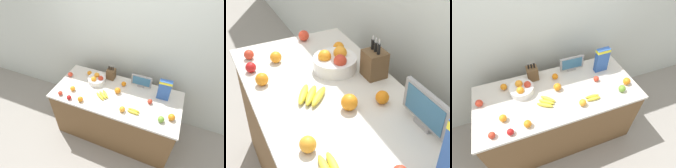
% 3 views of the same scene
% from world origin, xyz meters
% --- Properties ---
extents(ground_plane, '(14.00, 14.00, 0.00)m').
position_xyz_m(ground_plane, '(0.00, 0.00, 0.00)').
color(ground_plane, gray).
extents(wall_back, '(9.00, 0.06, 2.60)m').
position_xyz_m(wall_back, '(0.00, 0.63, 1.30)').
color(wall_back, silver).
rests_on(wall_back, ground_plane).
extents(counter, '(1.83, 0.82, 0.87)m').
position_xyz_m(counter, '(0.00, 0.00, 0.43)').
color(counter, brown).
rests_on(counter, ground_plane).
extents(knife_block, '(0.13, 0.12, 0.26)m').
position_xyz_m(knife_block, '(-0.21, 0.31, 0.95)').
color(knife_block, brown).
rests_on(knife_block, counter).
extents(small_monitor, '(0.30, 0.03, 0.20)m').
position_xyz_m(small_monitor, '(0.28, 0.29, 0.98)').
color(small_monitor, gray).
rests_on(small_monitor, counter).
extents(cereal_box, '(0.17, 0.07, 0.31)m').
position_xyz_m(cereal_box, '(0.63, 0.17, 1.04)').
color(cereal_box, '#2D56A8').
rests_on(cereal_box, counter).
extents(fruit_bowl, '(0.27, 0.27, 0.14)m').
position_xyz_m(fruit_bowl, '(-0.37, 0.14, 0.92)').
color(fruit_bowl, silver).
rests_on(fruit_bowl, counter).
extents(banana_bunch_left, '(0.16, 0.08, 0.04)m').
position_xyz_m(banana_bunch_left, '(0.33, -0.22, 0.89)').
color(banana_bunch_left, yellow).
rests_on(banana_bunch_left, counter).
extents(banana_bunch_right, '(0.22, 0.21, 0.04)m').
position_xyz_m(banana_bunch_right, '(-0.16, -0.11, 0.89)').
color(banana_bunch_right, yellow).
rests_on(banana_bunch_right, counter).
extents(apple_rear, '(0.08, 0.08, 0.08)m').
position_xyz_m(apple_rear, '(-0.83, 0.10, 0.91)').
color(apple_rear, red).
rests_on(apple_rear, counter).
extents(apple_rightmost, '(0.06, 0.06, 0.06)m').
position_xyz_m(apple_rightmost, '(-0.73, -0.31, 0.90)').
color(apple_rightmost, red).
rests_on(apple_rightmost, counter).
extents(apple_front, '(0.07, 0.07, 0.07)m').
position_xyz_m(apple_front, '(0.49, 0.01, 0.90)').
color(apple_front, red).
rests_on(apple_front, counter).
extents(apple_middle, '(0.08, 0.08, 0.08)m').
position_xyz_m(apple_middle, '(0.68, -0.23, 0.91)').
color(apple_middle, '#6B9E33').
rests_on(apple_middle, counter).
extents(apple_leftmost, '(0.06, 0.06, 0.06)m').
position_xyz_m(apple_leftmost, '(-0.57, -0.34, 0.90)').
color(apple_leftmost, red).
rests_on(apple_leftmost, counter).
extents(orange_back_center, '(0.08, 0.08, 0.08)m').
position_xyz_m(orange_back_center, '(-0.41, -0.31, 0.91)').
color(orange_back_center, orange).
rests_on(orange_back_center, counter).
extents(orange_mid_left, '(0.07, 0.07, 0.07)m').
position_xyz_m(orange_mid_left, '(0.04, 0.22, 0.90)').
color(orange_mid_left, orange).
rests_on(orange_mid_left, counter).
extents(orange_mid_right, '(0.07, 0.07, 0.07)m').
position_xyz_m(orange_mid_right, '(-0.56, 0.25, 0.91)').
color(orange_mid_right, orange).
rests_on(orange_mid_right, counter).
extents(orange_front_left, '(0.09, 0.09, 0.09)m').
position_xyz_m(orange_front_left, '(0.79, -0.15, 0.91)').
color(orange_front_left, orange).
rests_on(orange_front_left, counter).
extents(orange_front_right, '(0.07, 0.07, 0.07)m').
position_xyz_m(orange_front_right, '(-0.62, -0.17, 0.91)').
color(orange_front_right, orange).
rests_on(orange_front_right, counter).
extents(orange_near_bowl, '(0.08, 0.08, 0.08)m').
position_xyz_m(orange_near_bowl, '(0.19, -0.26, 0.91)').
color(orange_near_bowl, orange).
rests_on(orange_near_bowl, counter).
extents(orange_front_center, '(0.09, 0.09, 0.09)m').
position_xyz_m(orange_front_center, '(0.01, 0.04, 0.91)').
color(orange_front_center, orange).
rests_on(orange_front_center, counter).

